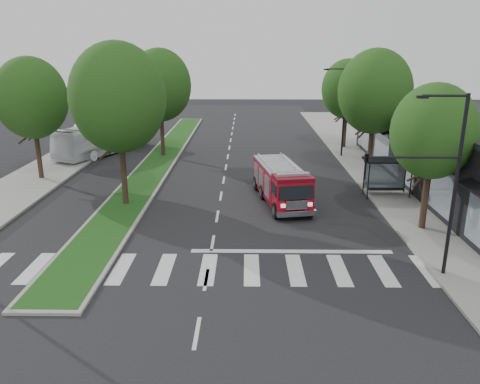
# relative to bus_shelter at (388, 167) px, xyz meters

# --- Properties ---
(ground) EXTENTS (140.00, 140.00, 0.00)m
(ground) POSITION_rel_bus_shelter_xyz_m (-11.20, -8.15, -2.04)
(ground) COLOR black
(ground) RESTS_ON ground
(sidewalk_right) EXTENTS (5.00, 80.00, 0.15)m
(sidewalk_right) POSITION_rel_bus_shelter_xyz_m (1.30, 1.85, -1.96)
(sidewalk_right) COLOR gray
(sidewalk_right) RESTS_ON ground
(sidewalk_left) EXTENTS (5.00, 80.00, 0.15)m
(sidewalk_left) POSITION_rel_bus_shelter_xyz_m (-25.70, 1.85, -1.96)
(sidewalk_left) COLOR gray
(sidewalk_left) RESTS_ON ground
(median) EXTENTS (3.00, 50.00, 0.15)m
(median) POSITION_rel_bus_shelter_xyz_m (-17.20, 9.85, -1.96)
(median) COLOR gray
(median) RESTS_ON ground
(storefront_row) EXTENTS (8.00, 30.00, 5.00)m
(storefront_row) POSITION_rel_bus_shelter_xyz_m (5.80, 1.85, 0.46)
(storefront_row) COLOR black
(storefront_row) RESTS_ON ground
(bus_shelter) EXTENTS (3.20, 1.60, 2.61)m
(bus_shelter) POSITION_rel_bus_shelter_xyz_m (0.00, 0.00, 0.00)
(bus_shelter) COLOR black
(bus_shelter) RESTS_ON ground
(tree_right_near) EXTENTS (4.40, 4.40, 8.05)m
(tree_right_near) POSITION_rel_bus_shelter_xyz_m (0.30, -6.15, 3.47)
(tree_right_near) COLOR black
(tree_right_near) RESTS_ON ground
(tree_right_mid) EXTENTS (5.60, 5.60, 9.72)m
(tree_right_mid) POSITION_rel_bus_shelter_xyz_m (0.30, 5.85, 4.45)
(tree_right_mid) COLOR black
(tree_right_mid) RESTS_ON ground
(tree_right_far) EXTENTS (5.00, 5.00, 8.73)m
(tree_right_far) POSITION_rel_bus_shelter_xyz_m (0.30, 15.85, 3.80)
(tree_right_far) COLOR black
(tree_right_far) RESTS_ON ground
(tree_median_near) EXTENTS (5.80, 5.80, 10.16)m
(tree_median_near) POSITION_rel_bus_shelter_xyz_m (-17.20, -2.15, 4.77)
(tree_median_near) COLOR black
(tree_median_near) RESTS_ON ground
(tree_median_far) EXTENTS (5.60, 5.60, 9.72)m
(tree_median_far) POSITION_rel_bus_shelter_xyz_m (-17.20, 11.85, 4.45)
(tree_median_far) COLOR black
(tree_median_far) RESTS_ON ground
(tree_left_mid) EXTENTS (5.20, 5.20, 9.16)m
(tree_left_mid) POSITION_rel_bus_shelter_xyz_m (-25.20, 3.85, 4.12)
(tree_left_mid) COLOR black
(tree_left_mid) RESTS_ON ground
(streetlight_right_near) EXTENTS (4.08, 0.22, 8.00)m
(streetlight_right_near) POSITION_rel_bus_shelter_xyz_m (-1.59, -11.65, 2.63)
(streetlight_right_near) COLOR black
(streetlight_right_near) RESTS_ON ground
(streetlight_right_far) EXTENTS (2.11, 0.20, 8.00)m
(streetlight_right_far) POSITION_rel_bus_shelter_xyz_m (-0.85, 11.85, 2.44)
(streetlight_right_far) COLOR black
(streetlight_right_far) RESTS_ON ground
(fire_engine) EXTENTS (3.62, 7.98, 2.67)m
(fire_engine) POSITION_rel_bus_shelter_xyz_m (-7.21, -1.35, -0.76)
(fire_engine) COLOR #5D050F
(fire_engine) RESTS_ON ground
(city_bus) EXTENTS (6.87, 11.15, 3.08)m
(city_bus) POSITION_rel_bus_shelter_xyz_m (-22.96, 13.05, -0.50)
(city_bus) COLOR silver
(city_bus) RESTS_ON ground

